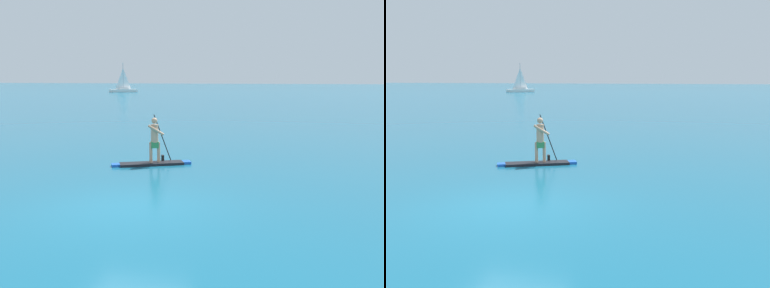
% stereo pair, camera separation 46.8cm
% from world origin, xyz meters
% --- Properties ---
extents(ground, '(440.00, 440.00, 0.00)m').
position_xyz_m(ground, '(0.00, 0.00, 0.00)').
color(ground, '#145B7A').
extents(paddleboarder_mid_center, '(2.66, 1.70, 1.82)m').
position_xyz_m(paddleboarder_mid_center, '(-1.39, 5.27, 0.41)').
color(paddleboarder_mid_center, black).
rests_on(paddleboarder_mid_center, ground).
extents(sailboat_left_horizon, '(5.45, 4.97, 6.09)m').
position_xyz_m(sailboat_left_horizon, '(-36.36, 81.06, 0.70)').
color(sailboat_left_horizon, white).
rests_on(sailboat_left_horizon, ground).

